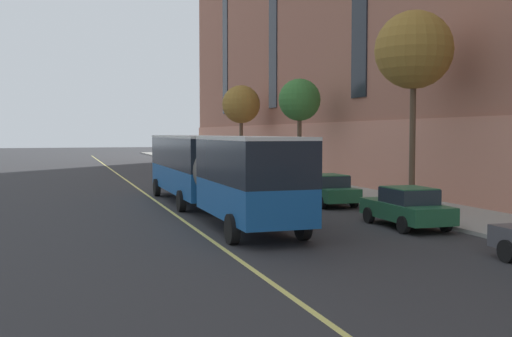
% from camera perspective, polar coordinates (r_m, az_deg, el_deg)
% --- Properties ---
extents(ground_plane, '(260.00, 260.00, 0.00)m').
position_cam_1_polar(ground_plane, '(27.95, -3.25, -4.06)').
color(ground_plane, '#303033').
extents(sidewalk, '(4.69, 160.00, 0.15)m').
position_cam_1_polar(sidewalk, '(34.10, 10.38, -2.64)').
color(sidewalk, '#9E9B93').
rests_on(sidewalk, ground).
extents(city_bus, '(2.83, 19.05, 3.50)m').
position_cam_1_polar(city_bus, '(27.41, -4.39, 0.07)').
color(city_bus, '#19569E').
rests_on(city_bus, ground).
extents(parked_car_green_1, '(2.04, 4.36, 1.56)m').
position_cam_1_polar(parked_car_green_1, '(30.25, 6.69, -2.02)').
color(parked_car_green_1, '#23603D').
rests_on(parked_car_green_1, ground).
extents(parked_car_black_3, '(1.99, 4.39, 1.56)m').
position_cam_1_polar(parked_car_black_3, '(43.01, -0.90, -0.40)').
color(parked_car_black_3, black).
rests_on(parked_car_black_3, ground).
extents(parked_car_green_4, '(2.07, 4.39, 1.56)m').
position_cam_1_polar(parked_car_green_4, '(23.73, 14.14, -3.59)').
color(parked_car_green_4, '#23603D').
rests_on(parked_car_green_4, ground).
extents(parked_car_white_5, '(1.96, 4.68, 1.56)m').
position_cam_1_polar(parked_car_white_5, '(61.90, -6.40, 0.74)').
color(parked_car_white_5, silver).
rests_on(parked_car_white_5, ground).
extents(parked_car_red_6, '(2.00, 4.34, 1.56)m').
position_cam_1_polar(parked_car_red_6, '(51.80, -3.91, 0.23)').
color(parked_car_red_6, '#B21E19').
rests_on(parked_car_red_6, ground).
extents(parked_car_silver_7, '(1.97, 4.79, 1.56)m').
position_cam_1_polar(parked_car_silver_7, '(36.12, 2.29, -1.12)').
color(parked_car_silver_7, '#B7B7BC').
rests_on(parked_car_silver_7, ground).
extents(street_tree_mid_block, '(3.63, 3.63, 9.15)m').
position_cam_1_polar(street_tree_mid_block, '(29.25, 14.80, 10.79)').
color(street_tree_mid_block, brown).
rests_on(street_tree_mid_block, sidewalk).
extents(street_tree_far_uptown, '(2.90, 2.90, 7.22)m').
position_cam_1_polar(street_tree_far_uptown, '(41.48, 4.17, 6.46)').
color(street_tree_far_uptown, brown).
rests_on(street_tree_far_uptown, sidewalk).
extents(street_tree_far_downtown, '(3.45, 3.45, 7.82)m').
position_cam_1_polar(street_tree_far_downtown, '(54.65, -1.42, 6.09)').
color(street_tree_far_downtown, brown).
rests_on(street_tree_far_downtown, sidewalk).
extents(fire_hydrant, '(0.42, 0.24, 0.72)m').
position_cam_1_polar(fire_hydrant, '(38.67, 3.74, -1.26)').
color(fire_hydrant, red).
rests_on(fire_hydrant, sidewalk).
extents(lane_centerline, '(0.16, 140.00, 0.01)m').
position_cam_1_polar(lane_centerline, '(30.39, -8.94, -3.49)').
color(lane_centerline, '#E0D66B').
rests_on(lane_centerline, ground).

